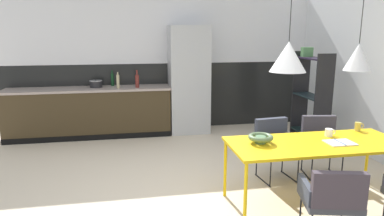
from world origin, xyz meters
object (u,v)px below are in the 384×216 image
open_shelf_unit (311,98)px  bottle_spice_small (118,81)px  cooking_pot (96,84)px  pendant_lamp_over_table_near (288,57)px  mug_wide_latte (329,132)px  bottle_oil_tall (137,81)px  pendant_lamp_over_table_far (358,57)px  bottle_wine_green (112,79)px  armchair_far_side (321,139)px  fruit_bowl (261,138)px  dining_table (317,146)px  armchair_facing_counter (275,141)px  open_book (340,143)px  armchair_near_window (333,195)px  refrigerator_column (189,80)px  mug_glass_clear (358,127)px

open_shelf_unit → bottle_spice_small: bearing=-110.4°
cooking_pot → pendant_lamp_over_table_near: bearing=-55.5°
mug_wide_latte → bottle_oil_tall: size_ratio=0.41×
pendant_lamp_over_table_far → mug_wide_latte: bearing=121.7°
bottle_wine_green → pendant_lamp_over_table_near: (1.94, -3.39, 0.63)m
cooking_pot → bottle_oil_tall: 0.78m
armchair_far_side → fruit_bowl: bearing=40.4°
dining_table → fruit_bowl: (-0.62, 0.09, 0.10)m
armchair_far_side → cooking_pot: 4.04m
armchair_facing_counter → pendant_lamp_over_table_near: bearing=65.2°
bottle_oil_tall → fruit_bowl: bearing=-67.6°
open_shelf_unit → bottle_wine_green: bearing=-114.4°
fruit_bowl → cooking_pot: size_ratio=1.19×
bottle_spice_small → fruit_bowl: bearing=-62.1°
fruit_bowl → open_shelf_unit: open_shelf_unit is taller
open_book → bottle_wine_green: size_ratio=1.01×
armchair_far_side → pendant_lamp_over_table_far: bearing=88.8°
bottle_oil_tall → pendant_lamp_over_table_near: pendant_lamp_over_table_near is taller
fruit_bowl → open_book: bearing=-10.7°
armchair_near_window → bottle_spice_small: 4.37m
bottle_spice_small → open_shelf_unit: (3.18, -1.19, -0.20)m
dining_table → armchair_far_side: 0.98m
bottle_spice_small → armchair_far_side: bearing=-39.9°
bottle_spice_small → bottle_wine_green: 0.33m
open_book → bottle_spice_small: size_ratio=1.01×
pendant_lamp_over_table_near → armchair_facing_counter: bearing=71.7°
open_shelf_unit → pendant_lamp_over_table_near: pendant_lamp_over_table_near is taller
open_book → pendant_lamp_over_table_far: size_ratio=0.28×
fruit_bowl → cooking_pot: cooking_pot is taller
refrigerator_column → armchair_far_side: (1.41, -2.42, -0.53)m
bottle_spice_small → bottle_wine_green: bearing=110.1°
refrigerator_column → armchair_far_side: bearing=-59.7°
pendant_lamp_over_table_near → pendant_lamp_over_table_far: size_ratio=1.00×
mug_wide_latte → bottle_wine_green: (-2.59, 3.21, 0.27)m
armchair_facing_counter → armchair_far_side: 0.67m
refrigerator_column → mug_wide_latte: (1.14, -3.02, -0.25)m
armchair_far_side → open_book: 0.95m
mug_glass_clear → bottle_spice_small: (-2.95, 2.76, 0.26)m
refrigerator_column → bottle_oil_tall: size_ratio=6.32×
bottle_oil_tall → bottle_spice_small: (-0.35, -0.01, 0.00)m
mug_glass_clear → pendant_lamp_over_table_far: 1.00m
open_book → fruit_bowl: bearing=169.3°
fruit_bowl → bottle_wine_green: bearing=117.2°
cooking_pot → mug_wide_latte: bearing=-46.8°
armchair_near_window → pendant_lamp_over_table_near: (-0.12, 0.79, 1.17)m
cooking_pot → bottle_wine_green: bottle_wine_green is taller
mug_glass_clear → bottle_oil_tall: bottle_oil_tall is taller
open_book → cooking_pot: cooking_pot is taller
bottle_oil_tall → pendant_lamp_over_table_far: pendant_lamp_over_table_far is taller
refrigerator_column → pendant_lamp_over_table_near: pendant_lamp_over_table_near is taller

